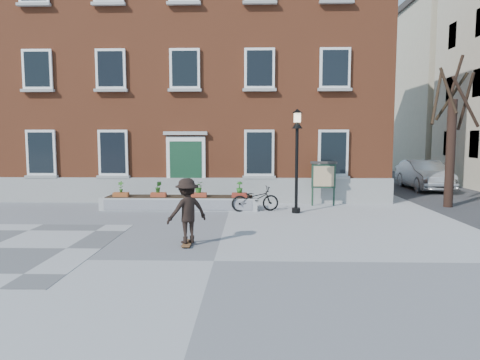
{
  "coord_description": "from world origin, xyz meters",
  "views": [
    {
      "loc": [
        0.87,
        -9.69,
        2.86
      ],
      "look_at": [
        0.5,
        4.0,
        1.5
      ],
      "focal_mm": 32.0,
      "sensor_mm": 36.0,
      "label": 1
    }
  ],
  "objects_px": {
    "parked_car": "(424,175)",
    "skateboarder": "(187,211)",
    "bicycle": "(255,199)",
    "lamp_post": "(297,146)",
    "notice_board": "(324,176)"
  },
  "relations": [
    {
      "from": "parked_car",
      "to": "skateboarder",
      "type": "xyz_separation_m",
      "value": [
        -11.22,
        -12.61,
        0.12
      ]
    },
    {
      "from": "bicycle",
      "to": "parked_car",
      "type": "bearing_deg",
      "value": -64.01
    },
    {
      "from": "parked_car",
      "to": "lamp_post",
      "type": "xyz_separation_m",
      "value": [
        -7.81,
        -7.59,
        1.73
      ]
    },
    {
      "from": "bicycle",
      "to": "lamp_post",
      "type": "relative_size",
      "value": 0.47
    },
    {
      "from": "bicycle",
      "to": "skateboarder",
      "type": "distance_m",
      "value": 5.67
    },
    {
      "from": "parked_car",
      "to": "notice_board",
      "type": "height_order",
      "value": "notice_board"
    },
    {
      "from": "bicycle",
      "to": "notice_board",
      "type": "distance_m",
      "value": 3.31
    },
    {
      "from": "notice_board",
      "to": "skateboarder",
      "type": "xyz_separation_m",
      "value": [
        -4.73,
        -6.79,
        -0.33
      ]
    },
    {
      "from": "lamp_post",
      "to": "skateboarder",
      "type": "distance_m",
      "value": 6.28
    },
    {
      "from": "bicycle",
      "to": "parked_car",
      "type": "distance_m",
      "value": 11.87
    },
    {
      "from": "bicycle",
      "to": "lamp_post",
      "type": "bearing_deg",
      "value": -113.48
    },
    {
      "from": "bicycle",
      "to": "notice_board",
      "type": "relative_size",
      "value": 0.99
    },
    {
      "from": "bicycle",
      "to": "parked_car",
      "type": "height_order",
      "value": "parked_car"
    },
    {
      "from": "parked_car",
      "to": "notice_board",
      "type": "distance_m",
      "value": 8.73
    },
    {
      "from": "bicycle",
      "to": "parked_car",
      "type": "relative_size",
      "value": 0.38
    }
  ]
}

